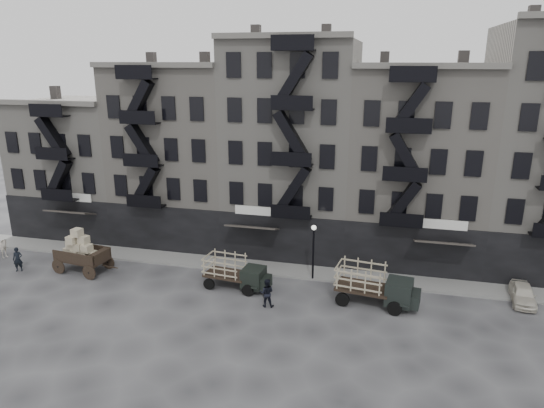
% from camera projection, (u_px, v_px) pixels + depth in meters
% --- Properties ---
extents(ground, '(140.00, 140.00, 0.00)m').
position_uv_depth(ground, '(264.00, 291.00, 33.93)').
color(ground, '#38383A').
rests_on(ground, ground).
extents(sidewalk, '(55.00, 2.50, 0.15)m').
position_uv_depth(sidewalk, '(276.00, 269.00, 37.39)').
color(sidewalk, slate).
rests_on(sidewalk, ground).
extents(building_west, '(10.00, 11.35, 13.20)m').
position_uv_depth(building_west, '(86.00, 165.00, 45.88)').
color(building_west, gray).
rests_on(building_west, ground).
extents(building_midwest, '(10.00, 11.35, 16.20)m').
position_uv_depth(building_midwest, '(183.00, 154.00, 43.18)').
color(building_midwest, gray).
rests_on(building_midwest, ground).
extents(building_center, '(10.00, 11.35, 18.20)m').
position_uv_depth(building_center, '(293.00, 147.00, 40.62)').
color(building_center, gray).
rests_on(building_center, ground).
extents(building_mideast, '(10.00, 11.35, 16.20)m').
position_uv_depth(building_mideast, '(416.00, 165.00, 38.64)').
color(building_mideast, gray).
rests_on(building_mideast, ground).
extents(lamp_post, '(0.36, 0.36, 4.28)m').
position_uv_depth(lamp_post, '(313.00, 245.00, 34.86)').
color(lamp_post, black).
rests_on(lamp_post, ground).
extents(wagon, '(4.31, 2.71, 3.43)m').
position_uv_depth(wagon, '(80.00, 247.00, 36.62)').
color(wagon, black).
rests_on(wagon, ground).
extents(stake_truck_west, '(4.87, 2.38, 2.36)m').
position_uv_depth(stake_truck_west, '(235.00, 270.00, 34.13)').
color(stake_truck_west, black).
rests_on(stake_truck_west, ground).
extents(stake_truck_east, '(5.60, 2.83, 2.70)m').
position_uv_depth(stake_truck_east, '(375.00, 283.00, 31.76)').
color(stake_truck_east, black).
rests_on(stake_truck_east, ground).
extents(car_east, '(1.74, 3.69, 1.22)m').
position_uv_depth(car_east, '(523.00, 294.00, 32.28)').
color(car_east, beige).
rests_on(car_east, ground).
extents(pedestrian_west, '(0.82, 0.71, 1.90)m').
position_uv_depth(pedestrian_west, '(18.00, 259.00, 36.96)').
color(pedestrian_west, black).
rests_on(pedestrian_west, ground).
extents(pedestrian_mid, '(1.03, 0.84, 1.95)m').
position_uv_depth(pedestrian_mid, '(267.00, 293.00, 31.64)').
color(pedestrian_mid, black).
rests_on(pedestrian_mid, ground).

